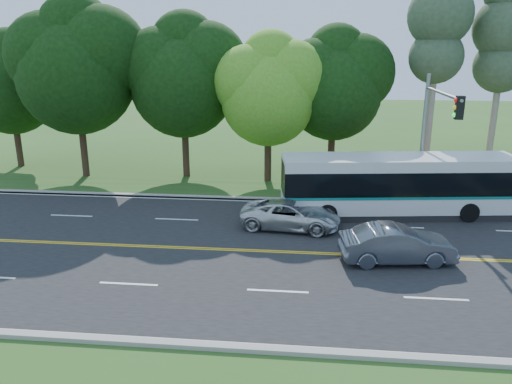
# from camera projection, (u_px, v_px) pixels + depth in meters

# --- Properties ---
(ground) EXTENTS (120.00, 120.00, 0.00)m
(ground) POSITION_uv_depth(u_px,v_px,m) (294.00, 253.00, 21.10)
(ground) COLOR #28511B
(ground) RESTS_ON ground
(road) EXTENTS (60.00, 14.00, 0.02)m
(road) POSITION_uv_depth(u_px,v_px,m) (294.00, 252.00, 21.09)
(road) COLOR black
(road) RESTS_ON ground
(curb_north) EXTENTS (60.00, 0.30, 0.15)m
(curb_north) POSITION_uv_depth(u_px,v_px,m) (298.00, 200.00, 27.89)
(curb_north) COLOR gray
(curb_north) RESTS_ON ground
(curb_south) EXTENTS (60.00, 0.30, 0.15)m
(curb_south) POSITION_uv_depth(u_px,v_px,m) (288.00, 351.00, 14.26)
(curb_south) COLOR gray
(curb_south) RESTS_ON ground
(grass_verge) EXTENTS (60.00, 4.00, 0.10)m
(grass_verge) POSITION_uv_depth(u_px,v_px,m) (299.00, 191.00, 29.66)
(grass_verge) COLOR #28511B
(grass_verge) RESTS_ON ground
(lane_markings) EXTENTS (57.60, 13.82, 0.00)m
(lane_markings) POSITION_uv_depth(u_px,v_px,m) (292.00, 252.00, 21.10)
(lane_markings) COLOR gold
(lane_markings) RESTS_ON road
(tree_row) EXTENTS (44.70, 9.10, 13.84)m
(tree_row) POSITION_uv_depth(u_px,v_px,m) (220.00, 72.00, 31.21)
(tree_row) COLOR #301F15
(tree_row) RESTS_ON ground
(bougainvillea_hedge) EXTENTS (9.50, 2.25, 1.50)m
(bougainvillea_hedge) POSITION_uv_depth(u_px,v_px,m) (427.00, 188.00, 27.96)
(bougainvillea_hedge) COLOR #A60D17
(bougainvillea_hedge) RESTS_ON ground
(traffic_signal) EXTENTS (0.42, 6.10, 7.00)m
(traffic_signal) POSITION_uv_depth(u_px,v_px,m) (433.00, 125.00, 24.27)
(traffic_signal) COLOR gray
(traffic_signal) RESTS_ON ground
(transit_bus) EXTENTS (11.91, 3.97, 3.06)m
(transit_bus) POSITION_uv_depth(u_px,v_px,m) (397.00, 186.00, 25.28)
(transit_bus) COLOR silver
(transit_bus) RESTS_ON road
(sedan) EXTENTS (4.69, 2.16, 1.49)m
(sedan) POSITION_uv_depth(u_px,v_px,m) (397.00, 244.00, 19.99)
(sedan) COLOR slate
(sedan) RESTS_ON road
(suv) EXTENTS (4.93, 2.70, 1.31)m
(suv) POSITION_uv_depth(u_px,v_px,m) (291.00, 215.00, 23.70)
(suv) COLOR silver
(suv) RESTS_ON road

